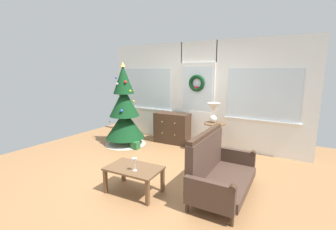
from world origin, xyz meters
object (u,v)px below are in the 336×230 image
(settee_sofa, at_px, (217,170))
(coffee_table, at_px, (134,171))
(christmas_tree, at_px, (125,113))
(side_table, at_px, (215,132))
(gift_box, at_px, (136,145))
(wine_glass, at_px, (135,162))
(dresser_cabinet, at_px, (172,128))
(table_lamp, at_px, (214,110))

(settee_sofa, distance_m, coffee_table, 1.27)
(christmas_tree, relative_size, side_table, 2.88)
(side_table, relative_size, gift_box, 4.02)
(wine_glass, bearing_deg, gift_box, 128.89)
(dresser_cabinet, bearing_deg, gift_box, -119.11)
(christmas_tree, bearing_deg, gift_box, -20.26)
(side_table, height_order, coffee_table, side_table)
(table_lamp, xyz_separation_m, gift_box, (-1.68, -0.68, -0.91))
(table_lamp, xyz_separation_m, coffee_table, (-0.41, -2.28, -0.65))
(side_table, relative_size, table_lamp, 1.63)
(gift_box, bearing_deg, coffee_table, -51.57)
(christmas_tree, distance_m, gift_box, 0.87)
(side_table, relative_size, coffee_table, 0.82)
(coffee_table, height_order, gift_box, coffee_table)
(dresser_cabinet, xyz_separation_m, settee_sofa, (1.87, -1.87, -0.01))
(settee_sofa, xyz_separation_m, side_table, (-0.63, 1.61, 0.13))
(coffee_table, relative_size, gift_box, 4.91)
(christmas_tree, xyz_separation_m, side_table, (2.20, 0.47, -0.29))
(dresser_cabinet, relative_size, coffee_table, 1.06)
(side_table, bearing_deg, dresser_cabinet, 168.41)
(side_table, xyz_separation_m, table_lamp, (-0.06, 0.04, 0.49))
(settee_sofa, relative_size, coffee_table, 1.65)
(dresser_cabinet, xyz_separation_m, side_table, (1.24, -0.25, 0.12))
(dresser_cabinet, distance_m, settee_sofa, 2.64)
(dresser_cabinet, height_order, settee_sofa, settee_sofa)
(settee_sofa, height_order, wine_glass, settee_sofa)
(table_lamp, distance_m, wine_glass, 2.42)
(christmas_tree, distance_m, side_table, 2.27)
(christmas_tree, xyz_separation_m, gift_box, (0.47, -0.17, -0.71))
(christmas_tree, relative_size, gift_box, 11.58)
(dresser_cabinet, xyz_separation_m, gift_box, (-0.50, -0.90, -0.30))
(christmas_tree, relative_size, coffee_table, 2.36)
(christmas_tree, bearing_deg, table_lamp, 13.46)
(side_table, distance_m, coffee_table, 2.29)
(christmas_tree, relative_size, dresser_cabinet, 2.23)
(dresser_cabinet, distance_m, table_lamp, 1.34)
(dresser_cabinet, distance_m, gift_box, 1.07)
(gift_box, bearing_deg, wine_glass, -51.11)
(settee_sofa, relative_size, side_table, 2.01)
(christmas_tree, relative_size, settee_sofa, 1.43)
(side_table, bearing_deg, christmas_tree, -167.88)
(settee_sofa, distance_m, table_lamp, 1.90)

